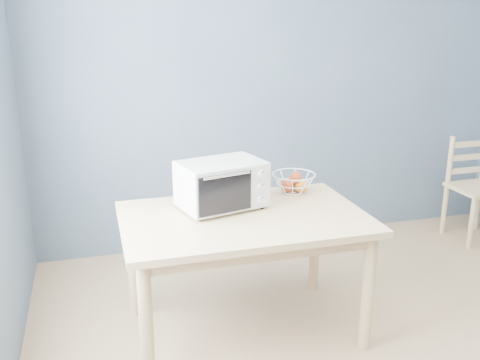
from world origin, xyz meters
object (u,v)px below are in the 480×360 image
object	(u,v)px
fruit_basket	(294,182)
dining_chair	(475,189)
toaster_oven	(219,184)
dining_table	(244,232)

from	to	relation	value
fruit_basket	dining_chair	distance (m)	2.00
toaster_oven	fruit_basket	world-z (taller)	toaster_oven
dining_chair	toaster_oven	bearing A→B (deg)	-164.05
toaster_oven	fruit_basket	bearing A→B (deg)	2.27
toaster_oven	dining_chair	bearing A→B (deg)	2.44
toaster_oven	dining_chair	xyz separation A→B (m)	(2.42, 0.71, -0.47)
toaster_oven	dining_chair	size ratio (longest dim) A/B	0.63
toaster_oven	fruit_basket	size ratio (longest dim) A/B	1.52
dining_table	dining_chair	distance (m)	2.47
toaster_oven	fruit_basket	xyz separation A→B (m)	(0.53, 0.15, -0.08)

